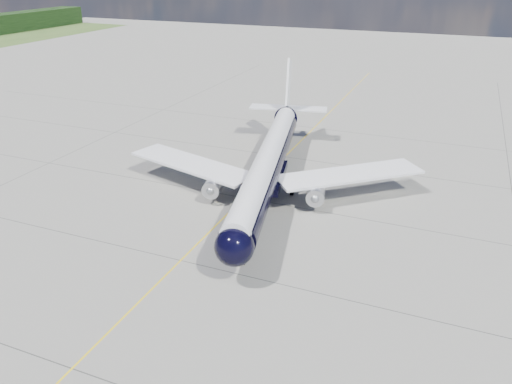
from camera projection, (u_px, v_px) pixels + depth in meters
ground at (259, 182)px, 64.20m from camera, size 320.00×320.00×0.00m
taxiway_centerline at (244, 198)px, 60.00m from camera, size 0.16×160.00×0.01m
main_airliner at (269, 162)px, 59.78m from camera, size 36.16×44.62×13.01m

